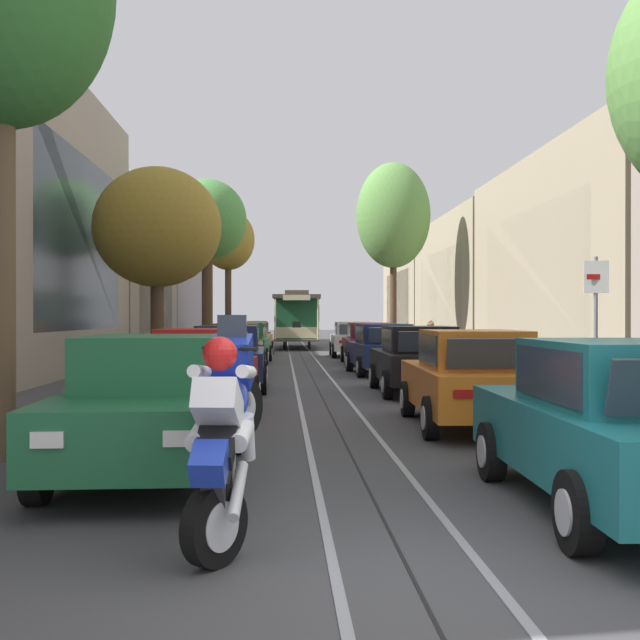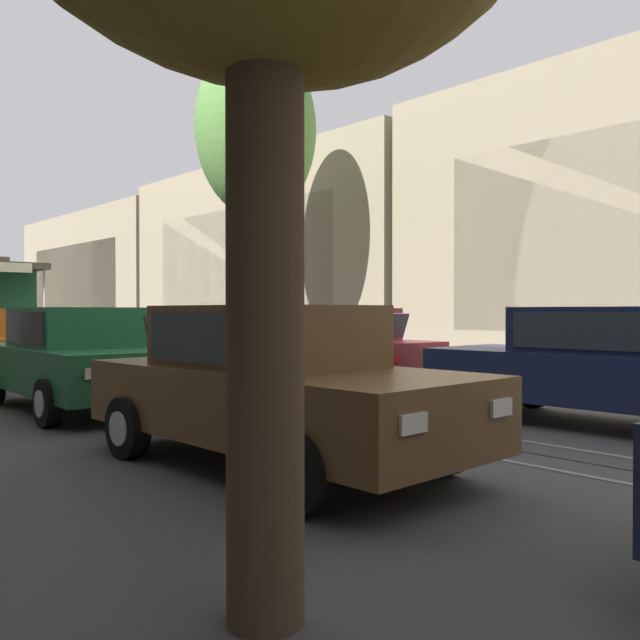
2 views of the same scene
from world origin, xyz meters
TOP-DOWN VIEW (x-y plane):
  - ground_plane at (0.00, 23.51)m, footprint 160.00×160.00m
  - trolley_track_rails at (0.00, 27.38)m, footprint 1.14×66.76m
  - building_facade_right at (9.55, 24.31)m, footprint 5.35×58.46m
  - parked_car_brown_fourth_left at (-2.41, 20.16)m, footprint 2.08×4.39m
  - parked_car_green_fifth_left at (-2.34, 25.19)m, footprint 2.12×4.41m
  - parked_car_navy_fourth_right at (2.26, 19.15)m, footprint 2.12×4.41m
  - parked_car_maroon_fifth_right at (2.41, 24.46)m, footprint 2.06×4.39m
  - parked_car_white_sixth_right at (2.28, 29.93)m, footprint 2.07×4.39m
  - street_tree_kerb_right_second at (4.03, 29.14)m, footprint 3.28×2.92m
  - pedestrian_on_left_pavement at (6.19, 31.84)m, footprint 0.55×0.42m
  - pedestrian_on_right_pavement at (5.93, 30.10)m, footprint 0.55×0.41m

SIDE VIEW (x-z plane):
  - ground_plane at x=0.00m, z-range 0.00..0.00m
  - trolley_track_rails at x=0.00m, z-range 0.00..0.01m
  - parked_car_brown_fourth_left at x=-2.41m, z-range 0.01..1.59m
  - parked_car_green_fifth_left at x=-2.34m, z-range 0.01..1.59m
  - parked_car_navy_fourth_right at x=2.26m, z-range 0.01..1.59m
  - parked_car_maroon_fifth_right at x=2.41m, z-range 0.01..1.59m
  - parked_car_white_sixth_right at x=2.28m, z-range 0.01..1.59m
  - pedestrian_on_right_pavement at x=5.93m, z-range 0.10..1.67m
  - pedestrian_on_left_pavement at x=6.19m, z-range 0.11..1.78m
  - building_facade_right at x=9.55m, z-range -1.29..9.50m
  - street_tree_kerb_right_second at x=4.03m, z-range 1.95..10.58m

